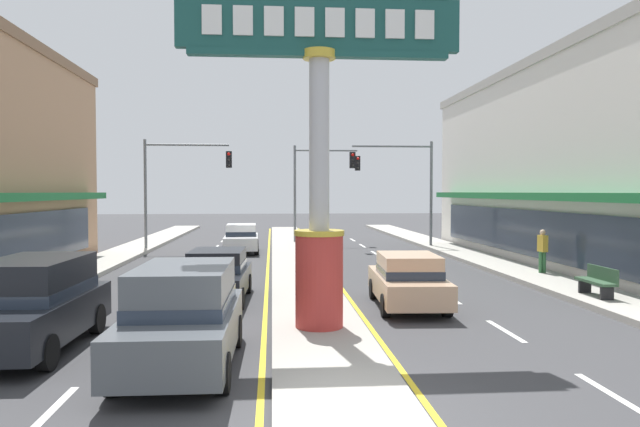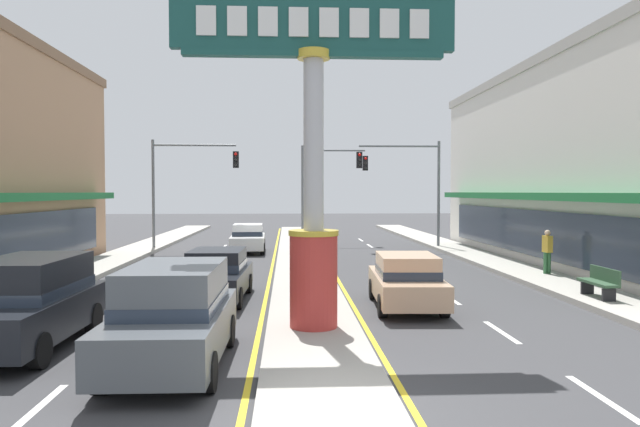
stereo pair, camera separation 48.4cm
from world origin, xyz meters
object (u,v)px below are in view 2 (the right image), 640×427
object	(u,v)px
sedan_far_left_oncoming	(217,274)
district_sign	(314,154)
traffic_light_right_side	(409,175)
storefront_right	(622,163)
traffic_light_left_side	(185,175)
suv_far_right_lane	(28,301)
sedan_near_right_lane	(406,280)
pedestrian_near_kerb	(547,249)
sedan_near_left_lane	(248,238)
street_bench	(600,282)
suv_mid_left_lane	(174,314)
traffic_light_median_far	(326,177)

from	to	relation	value
sedan_far_left_oncoming	district_sign	bearing A→B (deg)	-57.22
district_sign	traffic_light_right_side	size ratio (longest dim) A/B	1.25
storefront_right	traffic_light_left_side	size ratio (longest dim) A/B	4.07
traffic_light_left_side	district_sign	bearing A→B (deg)	-72.17
storefront_right	suv_far_right_lane	world-z (taller)	storefront_right
sedan_near_right_lane	pedestrian_near_kerb	size ratio (longest dim) A/B	2.64
sedan_near_left_lane	storefront_right	bearing A→B (deg)	-20.12
district_sign	sedan_near_right_lane	world-z (taller)	district_sign
street_bench	traffic_light_left_side	bearing A→B (deg)	131.91
sedan_near_left_lane	suv_far_right_lane	bearing A→B (deg)	-99.66
suv_mid_left_lane	traffic_light_median_far	bearing A→B (deg)	79.94
traffic_light_left_side	traffic_light_right_side	distance (m)	12.67
street_bench	suv_mid_left_lane	bearing A→B (deg)	-153.75
storefront_right	traffic_light_left_side	xyz separation A→B (m)	(-20.77, 7.62, -0.34)
street_bench	sedan_near_right_lane	bearing A→B (deg)	-176.80
suv_far_right_lane	suv_mid_left_lane	distance (m)	3.62
storefront_right	sedan_near_right_lane	distance (m)	15.42
traffic_light_right_side	pedestrian_near_kerb	distance (m)	12.40
traffic_light_left_side	suv_mid_left_lane	xyz separation A→B (m)	(3.59, -22.18, -3.26)
traffic_light_median_far	pedestrian_near_kerb	xyz separation A→B (m)	(7.40, -15.28, -3.07)
storefront_right	sedan_near_left_lane	world-z (taller)	storefront_right
traffic_light_right_side	traffic_light_median_far	bearing A→B (deg)	140.91
district_sign	traffic_light_left_side	xyz separation A→B (m)	(-6.33, 19.69, 0.09)
storefront_right	pedestrian_near_kerb	xyz separation A→B (m)	(-5.19, -3.95, -3.47)
district_sign	traffic_light_right_side	xyz separation A→B (m)	(6.33, 19.76, 0.09)
district_sign	suv_far_right_lane	world-z (taller)	district_sign
district_sign	traffic_light_left_side	size ratio (longest dim) A/B	1.25
storefront_right	traffic_light_right_side	distance (m)	11.17
traffic_light_right_side	sedan_near_left_lane	world-z (taller)	traffic_light_right_side
storefront_right	sedan_near_left_lane	size ratio (longest dim) A/B	5.80
traffic_light_left_side	traffic_light_median_far	xyz separation A→B (m)	(8.18, 3.71, -0.05)
traffic_light_left_side	traffic_light_median_far	bearing A→B (deg)	24.40
traffic_light_median_far	sedan_far_left_oncoming	world-z (taller)	traffic_light_median_far
traffic_light_median_far	sedan_near_left_lane	world-z (taller)	traffic_light_median_far
traffic_light_median_far	pedestrian_near_kerb	world-z (taller)	traffic_light_median_far
traffic_light_right_side	sedan_near_right_lane	xyz separation A→B (m)	(-3.59, -16.99, -3.46)
pedestrian_near_kerb	traffic_light_median_far	bearing A→B (deg)	115.85
suv_mid_left_lane	storefront_right	bearing A→B (deg)	40.28
suv_far_right_lane	traffic_light_left_side	bearing A→B (deg)	90.79
suv_far_right_lane	sedan_near_left_lane	bearing A→B (deg)	80.34
sedan_near_right_lane	suv_mid_left_lane	bearing A→B (deg)	-136.28
pedestrian_near_kerb	sedan_near_right_lane	bearing A→B (deg)	-140.54
storefront_right	sedan_near_right_lane	size ratio (longest dim) A/B	5.75
storefront_right	pedestrian_near_kerb	world-z (taller)	storefront_right
traffic_light_left_side	suv_mid_left_lane	bearing A→B (deg)	-80.81
traffic_light_left_side	pedestrian_near_kerb	bearing A→B (deg)	-36.59
suv_far_right_lane	sedan_far_left_oncoming	xyz separation A→B (m)	(3.30, 5.26, -0.20)
district_sign	traffic_light_median_far	xyz separation A→B (m)	(1.85, 23.40, 0.04)
sedan_near_right_lane	pedestrian_near_kerb	xyz separation A→B (m)	(6.50, 5.35, 0.33)
pedestrian_near_kerb	traffic_light_right_side	bearing A→B (deg)	104.07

